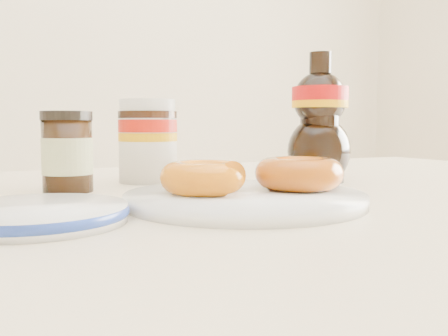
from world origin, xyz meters
name	(u,v)px	position (x,y,z in m)	size (l,w,h in m)	color
dining_table	(238,263)	(0.00, 0.10, 0.67)	(1.40, 0.90, 0.75)	beige
plate	(245,198)	(-0.03, 0.03, 0.76)	(0.25, 0.25, 0.01)	white
donut_bitten	(205,177)	(-0.07, 0.05, 0.78)	(0.10, 0.10, 0.03)	orange
donut_whole	(299,173)	(0.04, 0.04, 0.78)	(0.10, 0.10, 0.03)	#A7400A
nutella_jar	(148,138)	(-0.06, 0.28, 0.82)	(0.09, 0.09, 0.12)	white
syrup_bottle	(320,118)	(0.17, 0.17, 0.84)	(0.10, 0.08, 0.19)	black
dark_jar	(67,153)	(-0.18, 0.22, 0.80)	(0.06, 0.06, 0.10)	black
blue_rim_saucer	(37,214)	(-0.24, 0.02, 0.76)	(0.16, 0.16, 0.02)	white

